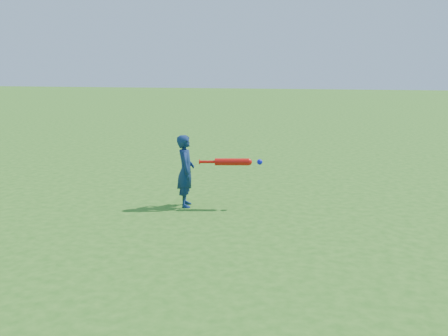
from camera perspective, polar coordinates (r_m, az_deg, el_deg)
name	(u,v)px	position (r m, az deg, el deg)	size (l,w,h in m)	color
ground	(223,214)	(6.24, -0.13, -5.31)	(80.00, 80.00, 0.00)	#2A6919
child	(186,171)	(6.51, -4.40, -0.34)	(0.34, 0.23, 0.94)	#11254F
bat_swing	(235,162)	(6.41, 1.21, 0.70)	(0.80, 0.25, 0.09)	red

